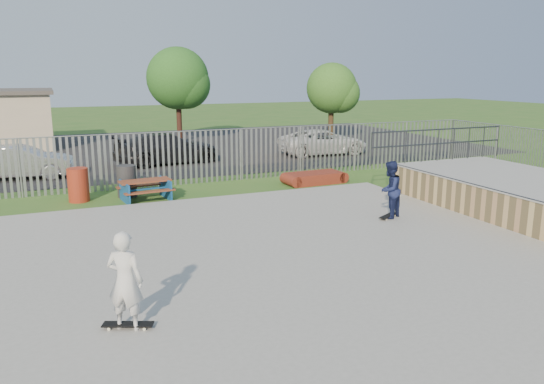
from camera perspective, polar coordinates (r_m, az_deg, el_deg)
name	(u,v)px	position (r m, az deg, el deg)	size (l,w,h in m)	color
ground	(224,269)	(11.55, -5.23, -8.20)	(120.00, 120.00, 0.00)	#346322
concrete_slab	(224,265)	(11.52, -5.24, -7.85)	(15.00, 12.00, 0.15)	gray
quarter_pipe	(516,195)	(17.41, 24.80, -0.26)	(5.50, 7.05, 2.19)	tan
fence	(208,180)	(15.78, -6.94, 1.24)	(26.04, 16.02, 2.00)	gray
picnic_table	(145,190)	(17.89, -13.45, 0.22)	(1.76, 1.50, 0.69)	brown
funbox	(314,178)	(20.21, 4.59, 1.52)	(2.10, 1.12, 0.41)	maroon
trash_bin_red	(78,185)	(18.34, -20.11, 0.73)	(0.66, 0.66, 1.10)	maroon
trash_bin_grey	(127,181)	(18.55, -15.36, 1.13)	(0.64, 0.64, 1.07)	#292A2C
parking_lot	(115,151)	(29.76, -16.52, 4.26)	(40.00, 18.00, 0.02)	black
car_silver	(21,162)	(23.10, -25.37, 2.93)	(1.39, 4.00, 1.32)	silver
car_dark	(167,148)	(24.90, -11.22, 4.64)	(1.97, 4.84, 1.41)	black
car_white	(323,142)	(27.33, 5.55, 5.38)	(2.11, 4.58, 1.27)	silver
tree_mid	(178,79)	(32.32, -10.12, 11.93)	(3.64, 3.64, 5.62)	#3B1F17
tree_right	(332,88)	(33.14, 6.44, 11.01)	(3.07, 3.07, 4.73)	#46321C
skateboard_a	(388,216)	(15.17, 12.41, -2.58)	(0.80, 0.56, 0.08)	black
skateboard_b	(128,326)	(8.96, -15.23, -13.71)	(0.81, 0.50, 0.08)	black
skater_navy	(390,190)	(15.00, 12.55, 0.24)	(0.78, 0.61, 1.60)	#161D45
skater_white	(125,281)	(8.66, -15.53, -9.17)	(0.59, 0.38, 1.60)	silver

